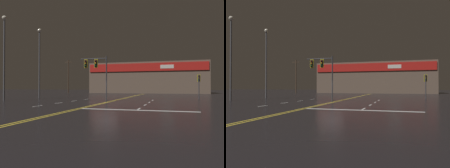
{
  "view_description": "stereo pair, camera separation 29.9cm",
  "coord_description": "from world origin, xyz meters",
  "views": [
    {
      "loc": [
        7.01,
        -21.88,
        1.67
      ],
      "look_at": [
        0.0,
        2.66,
        2.0
      ],
      "focal_mm": 35.0,
      "sensor_mm": 36.0,
      "label": 1
    },
    {
      "loc": [
        7.29,
        -21.8,
        1.67
      ],
      "look_at": [
        0.0,
        2.66,
        2.0
      ],
      "focal_mm": 35.0,
      "sensor_mm": 36.0,
      "label": 2
    }
  ],
  "objects": [
    {
      "name": "ground_plane",
      "position": [
        0.0,
        0.0,
        0.0
      ],
      "size": [
        200.0,
        200.0,
        0.0
      ],
      "primitive_type": "plane",
      "color": "black"
    },
    {
      "name": "streetlight_median_approach",
      "position": [
        -12.78,
        -0.15,
        6.5
      ],
      "size": [
        0.56,
        0.56,
        10.3
      ],
      "color": "#59595E",
      "rests_on": "ground"
    },
    {
      "name": "utility_pole_row",
      "position": [
        2.19,
        32.21,
        5.37
      ],
      "size": [
        43.78,
        0.26,
        11.4
      ],
      "color": "#4C3828",
      "rests_on": "ground"
    },
    {
      "name": "traffic_signal_corner_northeast",
      "position": [
        10.31,
        10.56,
        2.48
      ],
      "size": [
        0.42,
        0.36,
        3.38
      ],
      "color": "#38383D",
      "rests_on": "ground"
    },
    {
      "name": "road_markings",
      "position": [
        0.79,
        -1.14,
        0.0
      ],
      "size": [
        13.18,
        60.0,
        0.01
      ],
      "color": "gold",
      "rests_on": "ground"
    },
    {
      "name": "streetlight_near_right",
      "position": [
        -12.23,
        6.21,
        6.51
      ],
      "size": [
        0.56,
        0.56,
        10.33
      ],
      "color": "#59595E",
      "rests_on": "ground"
    },
    {
      "name": "traffic_signal_median",
      "position": [
        -1.68,
        1.66,
        3.89
      ],
      "size": [
        3.21,
        0.36,
        5.16
      ],
      "color": "#38383D",
      "rests_on": "ground"
    },
    {
      "name": "building_backdrop",
      "position": [
        0.0,
        38.37,
        4.05
      ],
      "size": [
        30.45,
        10.23,
        8.07
      ],
      "color": "brown",
      "rests_on": "ground"
    }
  ]
}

